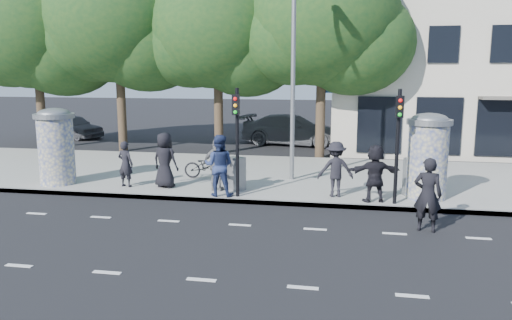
% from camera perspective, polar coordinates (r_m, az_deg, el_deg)
% --- Properties ---
extents(ground, '(120.00, 120.00, 0.00)m').
position_cam_1_polar(ground, '(12.13, -3.26, -9.41)').
color(ground, black).
rests_on(ground, ground).
extents(sidewalk, '(40.00, 8.00, 0.15)m').
position_cam_1_polar(sidewalk, '(19.22, 1.99, -1.81)').
color(sidewalk, gray).
rests_on(sidewalk, ground).
extents(curb, '(40.00, 0.10, 0.16)m').
position_cam_1_polar(curb, '(15.43, -0.16, -4.81)').
color(curb, slate).
rests_on(curb, ground).
extents(lane_dash_near, '(32.00, 0.12, 0.01)m').
position_cam_1_polar(lane_dash_near, '(10.16, -6.26, -13.46)').
color(lane_dash_near, silver).
rests_on(lane_dash_near, ground).
extents(lane_dash_far, '(32.00, 0.12, 0.01)m').
position_cam_1_polar(lane_dash_far, '(13.42, -1.85, -7.44)').
color(lane_dash_far, silver).
rests_on(lane_dash_far, ground).
extents(ad_column_left, '(1.36, 1.36, 2.65)m').
position_cam_1_polar(ad_column_left, '(18.66, -21.89, 1.66)').
color(ad_column_left, beige).
rests_on(ad_column_left, sidewalk).
extents(ad_column_right, '(1.36, 1.36, 2.65)m').
position_cam_1_polar(ad_column_right, '(16.19, 19.03, 0.64)').
color(ad_column_right, beige).
rests_on(ad_column_right, sidewalk).
extents(traffic_pole_near, '(0.22, 0.31, 3.40)m').
position_cam_1_polar(traffic_pole_near, '(15.37, -2.20, 3.32)').
color(traffic_pole_near, black).
rests_on(traffic_pole_near, sidewalk).
extents(traffic_pole_far, '(0.22, 0.31, 3.40)m').
position_cam_1_polar(traffic_pole_far, '(15.08, 15.92, 2.80)').
color(traffic_pole_far, black).
rests_on(traffic_pole_far, sidewalk).
extents(street_lamp, '(0.25, 0.93, 8.00)m').
position_cam_1_polar(street_lamp, '(17.85, 4.27, 12.49)').
color(street_lamp, slate).
rests_on(street_lamp, sidewalk).
extents(tree_far_left, '(7.20, 7.20, 9.26)m').
position_cam_1_polar(tree_far_left, '(28.44, -23.96, 13.61)').
color(tree_far_left, '#38281C').
rests_on(tree_far_left, ground).
extents(tree_mid_left, '(7.20, 7.20, 9.57)m').
position_cam_1_polar(tree_mid_left, '(26.25, -15.56, 15.14)').
color(tree_mid_left, '#38281C').
rests_on(tree_mid_left, ground).
extents(tree_near_left, '(6.80, 6.80, 8.97)m').
position_cam_1_polar(tree_near_left, '(24.68, -4.43, 14.79)').
color(tree_near_left, '#38281C').
rests_on(tree_near_left, ground).
extents(tree_center, '(7.00, 7.00, 9.30)m').
position_cam_1_polar(tree_center, '(23.54, 7.61, 15.57)').
color(tree_center, '#38281C').
rests_on(tree_center, ground).
extents(ped_a, '(1.04, 0.82, 1.88)m').
position_cam_1_polar(ped_a, '(17.10, -10.37, -0.01)').
color(ped_a, black).
rests_on(ped_a, sidewalk).
extents(ped_b, '(0.64, 0.50, 1.57)m').
position_cam_1_polar(ped_b, '(17.53, -14.69, -0.44)').
color(ped_b, black).
rests_on(ped_b, sidewalk).
extents(ped_c, '(0.96, 0.76, 1.95)m').
position_cam_1_polar(ped_c, '(15.73, -4.26, -0.62)').
color(ped_c, navy).
rests_on(ped_c, sidewalk).
extents(ped_d, '(1.23, 0.84, 1.75)m').
position_cam_1_polar(ped_d, '(15.81, 9.09, -1.05)').
color(ped_d, black).
rests_on(ped_d, sidewalk).
extents(ped_e, '(1.09, 0.72, 1.73)m').
position_cam_1_polar(ped_e, '(16.42, -4.47, -0.56)').
color(ped_e, slate).
rests_on(ped_e, sidewalk).
extents(ped_f, '(1.72, 0.98, 1.75)m').
position_cam_1_polar(ped_f, '(15.40, 13.42, -1.48)').
color(ped_f, black).
rests_on(ped_f, sidewalk).
extents(man_road, '(0.78, 0.59, 1.92)m').
position_cam_1_polar(man_road, '(13.43, 19.03, -3.77)').
color(man_road, black).
rests_on(man_road, ground).
extents(bicycle, '(0.73, 1.78, 0.91)m').
position_cam_1_polar(bicycle, '(18.43, -5.55, -0.69)').
color(bicycle, black).
rests_on(bicycle, sidewalk).
extents(cabinet_left, '(0.64, 0.56, 1.10)m').
position_cam_1_polar(cabinet_left, '(16.53, -2.27, -1.57)').
color(cabinet_left, slate).
rests_on(cabinet_left, sidewalk).
extents(cabinet_right, '(0.69, 0.61, 1.20)m').
position_cam_1_polar(cabinet_right, '(16.54, 17.62, -1.86)').
color(cabinet_right, gray).
rests_on(cabinet_right, sidewalk).
extents(car_left, '(3.18, 4.52, 1.43)m').
position_cam_1_polar(car_left, '(32.49, -20.18, 3.64)').
color(car_left, '#4F5056').
rests_on(car_left, ground).
extents(car_right, '(3.16, 5.98, 1.65)m').
position_cam_1_polar(car_right, '(27.75, 4.23, 3.45)').
color(car_right, slate).
rests_on(car_right, ground).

